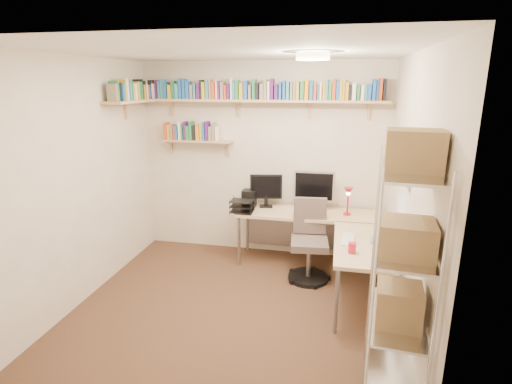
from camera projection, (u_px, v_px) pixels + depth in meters
The scene contains 6 objects.
ground at pixel (234, 306), 4.12m from camera, with size 3.20×3.20×0.00m, color #47331E.
room_shell at pixel (233, 159), 3.71m from camera, with size 3.24×3.04×2.52m.
wall_shelves at pixel (227, 100), 4.89m from camera, with size 3.12×1.09×0.80m.
corner_desk at pixel (311, 219), 4.71m from camera, with size 1.83×1.74×1.19m.
office_chair at pixel (309, 246), 4.64m from camera, with size 0.50×0.50×0.94m.
wire_rack at pixel (404, 247), 2.58m from camera, with size 0.45×0.81×1.96m.
Camera 1 is at (0.96, -3.54, 2.24)m, focal length 28.00 mm.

